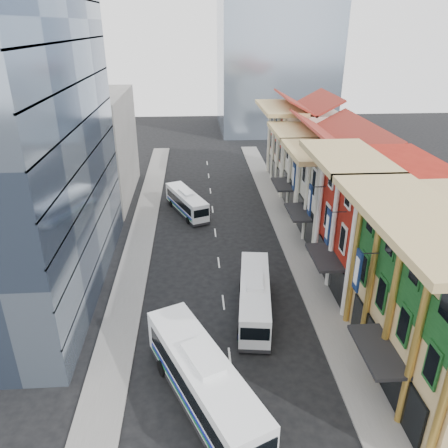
{
  "coord_description": "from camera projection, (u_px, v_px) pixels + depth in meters",
  "views": [
    {
      "loc": [
        -2.13,
        -16.68,
        22.12
      ],
      "look_at": [
        0.35,
        19.29,
        5.55
      ],
      "focal_mm": 35.0,
      "sensor_mm": 36.0,
      "label": 1
    }
  ],
  "objects": [
    {
      "name": "sidewalk_right",
      "position": [
        301.0,
        259.0,
        44.93
      ],
      "size": [
        3.0,
        90.0,
        0.15
      ],
      "primitive_type": "cube",
      "color": "slate",
      "rests_on": "ground"
    },
    {
      "name": "sidewalk_left",
      "position": [
        134.0,
        265.0,
        43.87
      ],
      "size": [
        3.0,
        90.0,
        0.15
      ],
      "primitive_type": "cube",
      "color": "slate",
      "rests_on": "ground"
    },
    {
      "name": "shophouse_red",
      "position": [
        381.0,
        226.0,
        38.27
      ],
      "size": [
        8.0,
        10.0,
        12.0
      ],
      "primitive_type": "cube",
      "color": "maroon",
      "rests_on": "ground"
    },
    {
      "name": "shophouse_cream_near",
      "position": [
        345.0,
        197.0,
        47.3
      ],
      "size": [
        8.0,
        9.0,
        10.0
      ],
      "primitive_type": "cube",
      "color": "beige",
      "rests_on": "ground"
    },
    {
      "name": "shophouse_cream_mid",
      "position": [
        322.0,
        172.0,
        55.46
      ],
      "size": [
        8.0,
        9.0,
        10.0
      ],
      "primitive_type": "cube",
      "color": "beige",
      "rests_on": "ground"
    },
    {
      "name": "shophouse_cream_far",
      "position": [
        303.0,
        147.0,
        64.76
      ],
      "size": [
        8.0,
        12.0,
        11.0
      ],
      "primitive_type": "cube",
      "color": "beige",
      "rests_on": "ground"
    },
    {
      "name": "office_tower",
      "position": [
        5.0,
        123.0,
        34.39
      ],
      "size": [
        12.0,
        26.0,
        30.0
      ],
      "primitive_type": "cube",
      "color": "#425068",
      "rests_on": "ground"
    },
    {
      "name": "office_block_far",
      "position": [
        91.0,
        147.0,
        58.64
      ],
      "size": [
        10.0,
        18.0,
        14.0
      ],
      "primitive_type": "cube",
      "color": "gray",
      "rests_on": "ground"
    },
    {
      "name": "bus_left_near",
      "position": [
        203.0,
        380.0,
        27.06
      ],
      "size": [
        7.76,
        12.56,
        3.99
      ],
      "primitive_type": null,
      "rotation": [
        0.0,
        0.0,
        0.42
      ],
      "color": "white",
      "rests_on": "ground"
    },
    {
      "name": "bus_left_far",
      "position": [
        187.0,
        202.0,
        55.39
      ],
      "size": [
        5.68,
        9.67,
        3.06
      ],
      "primitive_type": null,
      "rotation": [
        0.0,
        0.0,
        0.39
      ],
      "color": "white",
      "rests_on": "ground"
    },
    {
      "name": "bus_right",
      "position": [
        255.0,
        296.0,
        35.96
      ],
      "size": [
        3.77,
        10.68,
        3.35
      ],
      "primitive_type": null,
      "rotation": [
        0.0,
        0.0,
        -0.13
      ],
      "color": "silver",
      "rests_on": "ground"
    }
  ]
}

